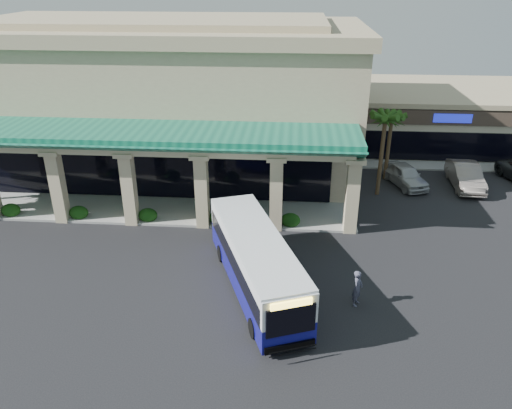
# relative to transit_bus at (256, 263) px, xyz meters

# --- Properties ---
(ground) EXTENTS (110.00, 110.00, 0.00)m
(ground) POSITION_rel_transit_bus_xyz_m (-0.79, 1.31, -1.47)
(ground) COLOR black
(main_building) EXTENTS (30.80, 14.80, 11.35)m
(main_building) POSITION_rel_transit_bus_xyz_m (-8.79, 17.31, 4.20)
(main_building) COLOR tan
(main_building) RESTS_ON ground
(arcade) EXTENTS (30.00, 6.20, 5.70)m
(arcade) POSITION_rel_transit_bus_xyz_m (-8.79, 8.11, 1.38)
(arcade) COLOR #0F5E47
(arcade) RESTS_ON ground
(strip_mall) EXTENTS (22.50, 12.50, 4.90)m
(strip_mall) POSITION_rel_transit_bus_xyz_m (17.21, 25.31, 0.98)
(strip_mall) COLOR beige
(strip_mall) RESTS_ON ground
(palm_0) EXTENTS (2.40, 2.40, 6.60)m
(palm_0) POSITION_rel_transit_bus_xyz_m (7.71, 12.31, 1.83)
(palm_0) COLOR #1F4312
(palm_0) RESTS_ON ground
(palm_1) EXTENTS (2.40, 2.40, 5.80)m
(palm_1) POSITION_rel_transit_bus_xyz_m (8.71, 15.31, 1.43)
(palm_1) COLOR #1F4312
(palm_1) RESTS_ON ground
(broadleaf_tree) EXTENTS (2.60, 2.60, 4.81)m
(broadleaf_tree) POSITION_rel_transit_bus_xyz_m (6.71, 20.31, 0.93)
(broadleaf_tree) COLOR #11350C
(broadleaf_tree) RESTS_ON ground
(transit_bus) EXTENTS (5.98, 10.74, 2.94)m
(transit_bus) POSITION_rel_transit_bus_xyz_m (0.00, 0.00, 0.00)
(transit_bus) COLOR navy
(transit_bus) RESTS_ON ground
(pedestrian) EXTENTS (0.67, 0.79, 1.84)m
(pedestrian) POSITION_rel_transit_bus_xyz_m (4.86, -0.91, -0.55)
(pedestrian) COLOR #444456
(pedestrian) RESTS_ON ground
(car_silver) EXTENTS (3.22, 4.92, 1.56)m
(car_silver) POSITION_rel_transit_bus_xyz_m (9.94, 14.17, -0.69)
(car_silver) COLOR #AFAFAF
(car_silver) RESTS_ON ground
(car_white) EXTENTS (2.03, 5.31, 1.73)m
(car_white) POSITION_rel_transit_bus_xyz_m (14.25, 14.17, -0.61)
(car_white) COLOR gray
(car_white) RESTS_ON ground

